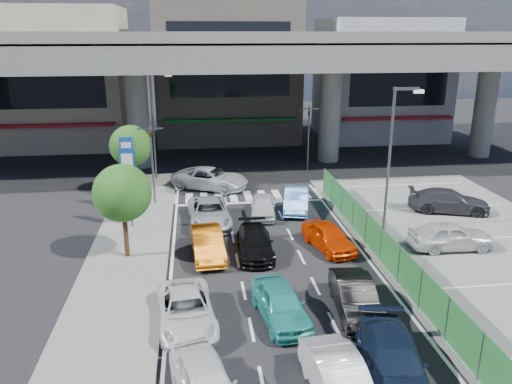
{
  "coord_description": "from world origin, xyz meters",
  "views": [
    {
      "loc": [
        -3.44,
        -19.25,
        10.75
      ],
      "look_at": [
        -0.23,
        6.66,
        2.33
      ],
      "focal_mm": 35.0,
      "sensor_mm": 36.0,
      "label": 1
    }
  ],
  "objects": [
    {
      "name": "signboard_far",
      "position": [
        -7.6,
        10.99,
        3.06
      ],
      "size": [
        0.8,
        0.14,
        4.7
      ],
      "color": "#595B60",
      "rests_on": "ground"
    },
    {
      "name": "building_west",
      "position": [
        -16.0,
        31.97,
        6.49
      ],
      "size": [
        12.0,
        10.9,
        13.0
      ],
      "color": "#A29A83",
      "rests_on": "ground"
    },
    {
      "name": "sedan_white_mid_left",
      "position": [
        -4.03,
        -2.36,
        0.63
      ],
      "size": [
        2.52,
        4.71,
        1.26
      ],
      "primitive_type": "imported",
      "rotation": [
        0.0,
        0.0,
        0.1
      ],
      "color": "silver",
      "rests_on": "ground"
    },
    {
      "name": "kei_truck_front_right",
      "position": [
        2.72,
        9.87,
        0.69
      ],
      "size": [
        2.35,
        4.41,
        1.38
      ],
      "primitive_type": "imported",
      "rotation": [
        0.0,
        0.0,
        -0.22
      ],
      "color": "#5A98E3",
      "rests_on": "ground"
    },
    {
      "name": "street_lamp_right",
      "position": [
        7.17,
        6.0,
        4.77
      ],
      "size": [
        1.65,
        0.22,
        8.0
      ],
      "color": "#595B60",
      "rests_on": "ground"
    },
    {
      "name": "tree_near",
      "position": [
        -7.0,
        4.0,
        3.39
      ],
      "size": [
        2.8,
        2.8,
        4.8
      ],
      "color": "#382314",
      "rests_on": "ground"
    },
    {
      "name": "van_white_back_left",
      "position": [
        -3.4,
        -6.71,
        0.69
      ],
      "size": [
        2.61,
        4.33,
        1.38
      ],
      "primitive_type": "imported",
      "rotation": [
        0.0,
        0.0,
        0.26
      ],
      "color": "silver",
      "rests_on": "ground"
    },
    {
      "name": "taxi_teal_mid",
      "position": [
        -0.39,
        -2.4,
        0.69
      ],
      "size": [
        2.19,
        4.24,
        1.38
      ],
      "primitive_type": "imported",
      "rotation": [
        0.0,
        0.0,
        0.14
      ],
      "color": "teal",
      "rests_on": "ground"
    },
    {
      "name": "expressway",
      "position": [
        0.0,
        22.0,
        8.76
      ],
      "size": [
        64.0,
        14.0,
        10.75
      ],
      "color": "slate",
      "rests_on": "ground"
    },
    {
      "name": "tree_far",
      "position": [
        -7.8,
        14.5,
        3.39
      ],
      "size": [
        2.8,
        2.8,
        4.8
      ],
      "color": "#382314",
      "rests_on": "ground"
    },
    {
      "name": "traffic_light_right",
      "position": [
        5.5,
        19.0,
        3.94
      ],
      "size": [
        1.6,
        1.24,
        5.2
      ],
      "color": "#595B60",
      "rests_on": "ground"
    },
    {
      "name": "hatch_white_back_mid",
      "position": [
        0.62,
        -7.15,
        0.69
      ],
      "size": [
        1.82,
        4.29,
        1.38
      ],
      "primitive_type": "imported",
      "rotation": [
        0.0,
        0.0,
        0.09
      ],
      "color": "silver",
      "rests_on": "ground"
    },
    {
      "name": "minivan_navy_back",
      "position": [
        2.57,
        -6.37,
        0.69
      ],
      "size": [
        2.74,
        5.02,
        1.38
      ],
      "primitive_type": "imported",
      "rotation": [
        0.0,
        0.0,
        -0.18
      ],
      "color": "black",
      "rests_on": "ground"
    },
    {
      "name": "parked_sedan_white",
      "position": [
        9.36,
        2.96,
        0.78
      ],
      "size": [
        4.3,
        1.84,
        1.45
      ],
      "primitive_type": "imported",
      "rotation": [
        0.0,
        0.0,
        1.54
      ],
      "color": "silver",
      "rests_on": "parking_lot"
    },
    {
      "name": "wagon_silver_front_left",
      "position": [
        -2.79,
        8.14,
        0.69
      ],
      "size": [
        2.54,
        5.08,
        1.38
      ],
      "primitive_type": "imported",
      "rotation": [
        0.0,
        0.0,
        0.05
      ],
      "color": "#A7ACAF",
      "rests_on": "ground"
    },
    {
      "name": "hatch_black_mid_right",
      "position": [
        2.63,
        -2.32,
        0.69
      ],
      "size": [
        1.84,
        4.3,
        1.38
      ],
      "primitive_type": "imported",
      "rotation": [
        0.0,
        0.0,
        -0.09
      ],
      "color": "black",
      "rests_on": "ground"
    },
    {
      "name": "signboard_near",
      "position": [
        -7.2,
        7.99,
        3.06
      ],
      "size": [
        0.8,
        0.14,
        4.7
      ],
      "color": "#595B60",
      "rests_on": "ground"
    },
    {
      "name": "sedan_black_mid",
      "position": [
        -0.65,
        3.7,
        0.62
      ],
      "size": [
        1.85,
        4.29,
        1.23
      ],
      "primitive_type": "imported",
      "rotation": [
        0.0,
        0.0,
        -0.03
      ],
      "color": "black",
      "rests_on": "ground"
    },
    {
      "name": "taxi_orange_right",
      "position": [
        3.21,
        3.86,
        0.66
      ],
      "size": [
        2.47,
        4.12,
        1.31
      ],
      "primitive_type": "imported",
      "rotation": [
        0.0,
        0.0,
        0.26
      ],
      "color": "red",
      "rests_on": "ground"
    },
    {
      "name": "building_center",
      "position": [
        0.0,
        32.97,
        7.49
      ],
      "size": [
        14.0,
        10.9,
        15.0
      ],
      "color": "gray",
      "rests_on": "ground"
    },
    {
      "name": "street_lamp_left",
      "position": [
        -6.33,
        18.0,
        4.77
      ],
      "size": [
        1.65,
        0.22,
        8.0
      ],
      "color": "#595B60",
      "rests_on": "ground"
    },
    {
      "name": "fence_run",
      "position": [
        5.3,
        1.0,
        0.9
      ],
      "size": [
        0.16,
        22.0,
        1.8
      ],
      "primitive_type": null,
      "color": "#205E29",
      "rests_on": "ground"
    },
    {
      "name": "sidewalk_left",
      "position": [
        -7.0,
        4.0,
        0.06
      ],
      "size": [
        4.0,
        30.0,
        0.12
      ],
      "primitive_type": "cube",
      "color": "#5D5D5A",
      "rests_on": "ground"
    },
    {
      "name": "parking_lot",
      "position": [
        11.0,
        2.0,
        0.03
      ],
      "size": [
        12.0,
        28.0,
        0.06
      ],
      "primitive_type": "cube",
      "color": "#5D5D5A",
      "rests_on": "ground"
    },
    {
      "name": "traffic_light_left",
      "position": [
        -6.2,
        12.0,
        3.94
      ],
      "size": [
        1.6,
        1.24,
        5.2
      ],
      "color": "#595B60",
      "rests_on": "ground"
    },
    {
      "name": "sedan_white_front_mid",
      "position": [
        0.51,
        9.08,
        0.61
      ],
      "size": [
        1.91,
        3.76,
        1.23
      ],
      "primitive_type": "imported",
      "rotation": [
        0.0,
        0.0,
        -0.13
      ],
      "color": "silver",
      "rests_on": "ground"
    },
    {
      "name": "traffic_cone",
      "position": [
        6.11,
        5.81,
        0.38
      ],
      "size": [
        0.37,
        0.37,
        0.65
      ],
      "primitive_type": "cone",
      "rotation": [
        0.0,
        0.0,
        -0.12
      ],
      "color": "red",
      "rests_on": "parking_lot"
    },
    {
      "name": "taxi_orange_left",
      "position": [
        -3.04,
        3.73,
        0.69
      ],
      "size": [
        1.76,
        4.28,
        1.38
      ],
      "primitive_type": "imported",
      "rotation": [
        0.0,
        0.0,
        0.07
      ],
      "color": "orange",
      "rests_on": "ground"
    },
    {
      "name": "building_east",
      "position": [
        16.0,
        31.97,
        5.99
      ],
      "size": [
        12.0,
        10.9,
        12.0
      ],
      "color": "gray",
      "rests_on": "ground"
    },
    {
      "name": "parked_sedan_dgrey",
      "position": [
        12.01,
        8.26,
        0.76
      ],
      "size": [
        5.2,
        3.31,
        1.4
      ],
      "primitive_type": "imported",
      "rotation": [
        0.0,
        0.0,
        1.27
      ],
      "color": "#323136",
      "rests_on": "parking_lot"
    },
    {
      "name": "crossing_wagon_silver",
      "position": [
        -2.48,
        15.05,
        0.75
      ],
      "size": [
        5.95,
        4.52,
        1.5
      ],
      "primitive_type": "imported",
      "rotation": [
        0.0,
        0.0,
        1.14
      ],
      "color": "#BABBC3",
      "rests_on": "ground"
    },
    {
      "name": "ground",
      "position": [
        0.0,
        0.0,
        0.0
      ],
      "size": [
        120.0,
        120.0,
        0.0
      ],
      "primitive_type": "plane",
      "color": "black",
      "rests_on": "ground"
    }
  ]
}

